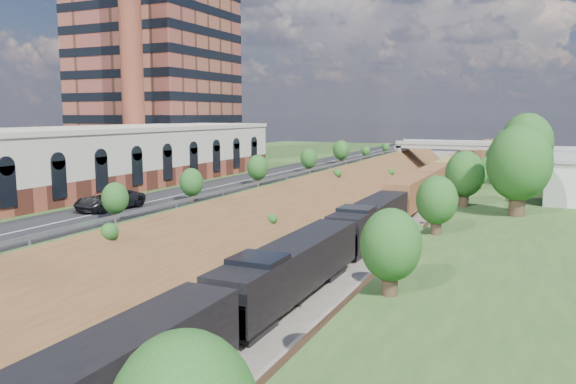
# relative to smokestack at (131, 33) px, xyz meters

# --- Properties ---
(platform_left) EXTENTS (44.00, 180.00, 5.00)m
(platform_left) POSITION_rel_smokestack_xyz_m (3.00, 4.00, -22.50)
(platform_left) COLOR #2C5121
(platform_left) RESTS_ON ground
(embankment_left) EXTENTS (10.00, 180.00, 10.00)m
(embankment_left) POSITION_rel_smokestack_xyz_m (25.00, 4.00, -25.00)
(embankment_left) COLOR brown
(embankment_left) RESTS_ON ground
(embankment_right) EXTENTS (10.00, 180.00, 10.00)m
(embankment_right) POSITION_rel_smokestack_xyz_m (47.00, 4.00, -25.00)
(embankment_right) COLOR brown
(embankment_right) RESTS_ON ground
(rail_left_track) EXTENTS (1.58, 180.00, 0.18)m
(rail_left_track) POSITION_rel_smokestack_xyz_m (33.40, 4.00, -24.91)
(rail_left_track) COLOR gray
(rail_left_track) RESTS_ON ground
(rail_right_track) EXTENTS (1.58, 180.00, 0.18)m
(rail_right_track) POSITION_rel_smokestack_xyz_m (38.60, 4.00, -24.91)
(rail_right_track) COLOR gray
(rail_right_track) RESTS_ON ground
(road) EXTENTS (8.00, 180.00, 0.10)m
(road) POSITION_rel_smokestack_xyz_m (20.50, 4.00, -19.95)
(road) COLOR black
(road) RESTS_ON platform_left
(guardrail) EXTENTS (0.10, 171.00, 0.70)m
(guardrail) POSITION_rel_smokestack_xyz_m (24.60, 3.80, -19.45)
(guardrail) COLOR #99999E
(guardrail) RESTS_ON platform_left
(commercial_building) EXTENTS (14.30, 62.30, 7.00)m
(commercial_building) POSITION_rel_smokestack_xyz_m (8.00, -18.00, -16.49)
(commercial_building) COLOR brown
(commercial_building) RESTS_ON platform_left
(highrise_tower) EXTENTS (22.00, 22.00, 53.90)m
(highrise_tower) POSITION_rel_smokestack_xyz_m (-8.00, 16.00, 7.88)
(highrise_tower) COLOR brown
(highrise_tower) RESTS_ON platform_left
(smokestack) EXTENTS (3.20, 3.20, 40.00)m
(smokestack) POSITION_rel_smokestack_xyz_m (0.00, 0.00, 0.00)
(smokestack) COLOR brown
(smokestack) RESTS_ON platform_left
(overpass) EXTENTS (24.50, 8.30, 7.40)m
(overpass) POSITION_rel_smokestack_xyz_m (36.00, 66.00, -20.08)
(overpass) COLOR gray
(overpass) RESTS_ON ground
(white_building_far) EXTENTS (8.00, 10.00, 3.60)m
(white_building_far) POSITION_rel_smokestack_xyz_m (59.00, 18.00, -18.20)
(white_building_far) COLOR silver
(white_building_far) RESTS_ON platform_right
(tree_right_large) EXTENTS (5.25, 5.25, 7.61)m
(tree_right_large) POSITION_rel_smokestack_xyz_m (53.00, -16.00, -15.62)
(tree_right_large) COLOR #473323
(tree_right_large) RESTS_ON platform_right
(tree_left_crest) EXTENTS (2.45, 2.45, 3.55)m
(tree_left_crest) POSITION_rel_smokestack_xyz_m (24.20, -36.00, -17.96)
(tree_left_crest) COLOR #473323
(tree_left_crest) RESTS_ON platform_left
(freight_train) EXTENTS (3.29, 202.02, 4.85)m
(freight_train) POSITION_rel_smokestack_xyz_m (38.60, 43.54, -22.22)
(freight_train) COLOR black
(freight_train) RESTS_ON ground
(suv) EXTENTS (3.83, 6.75, 1.78)m
(suv) POSITION_rel_smokestack_xyz_m (20.06, -28.00, -19.01)
(suv) COLOR black
(suv) RESTS_ON road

